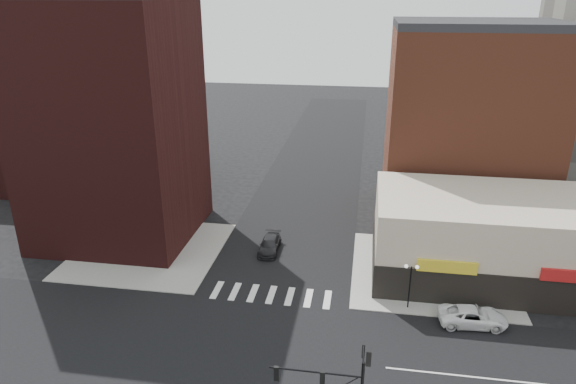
{
  "coord_description": "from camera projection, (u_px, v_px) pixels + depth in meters",
  "views": [
    {
      "loc": [
        7.7,
        -30.96,
        25.66
      ],
      "look_at": [
        1.79,
        6.01,
        11.0
      ],
      "focal_mm": 32.0,
      "sensor_mm": 36.0,
      "label": 1
    }
  ],
  "objects": [
    {
      "name": "ground",
      "position": [
        252.0,
        354.0,
        38.96
      ],
      "size": [
        240.0,
        240.0,
        0.0
      ],
      "primitive_type": "plane",
      "color": "black",
      "rests_on": "ground"
    },
    {
      "name": "road_ew",
      "position": [
        252.0,
        354.0,
        38.95
      ],
      "size": [
        200.0,
        14.0,
        0.02
      ],
      "primitive_type": "cube",
      "color": "black",
      "rests_on": "ground"
    },
    {
      "name": "road_ns",
      "position": [
        252.0,
        354.0,
        38.95
      ],
      "size": [
        14.0,
        200.0,
        0.02
      ],
      "primitive_type": "cube",
      "color": "black",
      "rests_on": "ground"
    },
    {
      "name": "sidewalk_nw",
      "position": [
        149.0,
        250.0,
        54.4
      ],
      "size": [
        15.0,
        15.0,
        0.12
      ],
      "primitive_type": "cube",
      "color": "gray",
      "rests_on": "ground"
    },
    {
      "name": "sidewalk_ne",
      "position": [
        430.0,
        272.0,
        50.14
      ],
      "size": [
        15.0,
        15.0,
        0.12
      ],
      "primitive_type": "cube",
      "color": "gray",
      "rests_on": "ground"
    },
    {
      "name": "building_nw",
      "position": [
        113.0,
        125.0,
        54.2
      ],
      "size": [
        16.0,
        15.0,
        25.0
      ],
      "primitive_type": "cube",
      "color": "black",
      "rests_on": "ground"
    },
    {
      "name": "building_nw_low",
      "position": [
        84.0,
        140.0,
        72.74
      ],
      "size": [
        20.0,
        18.0,
        12.0
      ],
      "primitive_type": "cube",
      "color": "black",
      "rests_on": "ground"
    },
    {
      "name": "building_ne_midrise",
      "position": [
        467.0,
        127.0,
        59.28
      ],
      "size": [
        18.0,
        15.0,
        22.0
      ],
      "primitive_type": "cube",
      "color": "brown",
      "rests_on": "ground"
    },
    {
      "name": "building_ne_row",
      "position": [
        503.0,
        245.0,
        48.46
      ],
      "size": [
        24.2,
        12.2,
        8.0
      ],
      "color": "#BEAD97",
      "rests_on": "ground"
    },
    {
      "name": "street_lamp_ne",
      "position": [
        411.0,
        275.0,
        43.35
      ],
      "size": [
        1.22,
        0.32,
        4.16
      ],
      "color": "black",
      "rests_on": "sidewalk_ne"
    },
    {
      "name": "white_suv",
      "position": [
        473.0,
        316.0,
        42.14
      ],
      "size": [
        5.7,
        2.91,
        1.54
      ],
      "primitive_type": "imported",
      "rotation": [
        0.0,
        0.0,
        1.64
      ],
      "color": "white",
      "rests_on": "ground"
    },
    {
      "name": "dark_sedan_north",
      "position": [
        270.0,
        245.0,
        54.16
      ],
      "size": [
        2.06,
        4.92,
        1.42
      ],
      "primitive_type": "imported",
      "rotation": [
        0.0,
        0.0,
        0.01
      ],
      "color": "black",
      "rests_on": "ground"
    }
  ]
}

